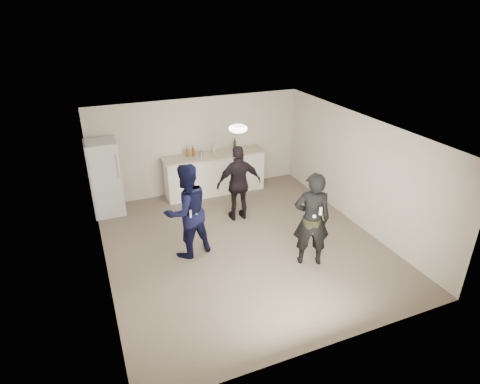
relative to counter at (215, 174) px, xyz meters
name	(u,v)px	position (x,y,z in m)	size (l,w,h in m)	color
floor	(244,245)	(-0.30, -2.67, -0.53)	(6.00, 6.00, 0.00)	#6B5B4C
ceiling	(244,130)	(-0.30, -2.67, 1.98)	(6.00, 6.00, 0.00)	silver
wall_back	(199,146)	(-0.30, 0.33, 0.72)	(6.00, 6.00, 0.00)	beige
wall_front	(330,280)	(-0.30, -5.67, 0.72)	(6.00, 6.00, 0.00)	beige
wall_left	(98,217)	(-3.05, -2.67, 0.72)	(6.00, 6.00, 0.00)	beige
wall_right	(358,171)	(2.45, -2.67, 0.72)	(6.00, 6.00, 0.00)	beige
counter	(215,174)	(0.00, 0.00, 0.00)	(2.60, 0.56, 1.05)	white
counter_top	(214,155)	(0.00, 0.00, 0.55)	(2.68, 0.64, 0.04)	#C2B896
fridge	(105,178)	(-2.74, -0.07, 0.38)	(0.70, 0.70, 1.80)	silver
fridge_handle	(117,166)	(-2.46, -0.44, 0.78)	(0.02, 0.02, 0.60)	#BCBDC1
ceiling_dome	(238,129)	(-0.30, -2.37, 1.93)	(0.36, 0.36, 0.16)	white
shaker	(201,153)	(-0.37, -0.04, 0.65)	(0.08, 0.08, 0.17)	silver
man	(187,211)	(-1.44, -2.51, 0.44)	(0.94, 0.73, 1.94)	#0E103C
woman	(312,219)	(0.64, -3.70, 0.42)	(0.69, 0.45, 1.90)	black
camo_shorts	(311,224)	(0.64, -3.70, 0.32)	(0.34, 0.34, 0.28)	#2E3417
spectator	(239,183)	(0.05, -1.55, 0.37)	(1.05, 0.44, 1.79)	black
remote_man	(190,214)	(-1.44, -2.79, 0.53)	(0.04, 0.04, 0.15)	silver
nunchuk_man	(196,215)	(-1.32, -2.76, 0.45)	(0.07, 0.07, 0.07)	silver
remote_woman	(320,211)	(0.64, -3.95, 0.72)	(0.04, 0.04, 0.15)	white
nunchuk_woman	(314,216)	(0.54, -3.92, 0.62)	(0.07, 0.07, 0.07)	white
bottle_cluster	(213,149)	(-0.01, 0.10, 0.67)	(1.38, 0.15, 0.26)	silver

